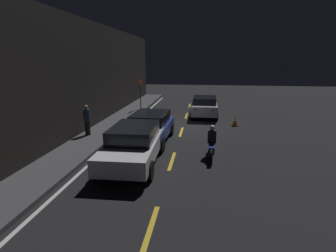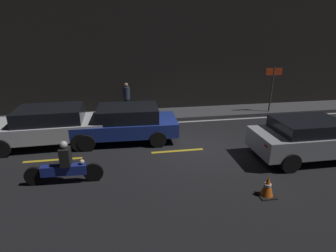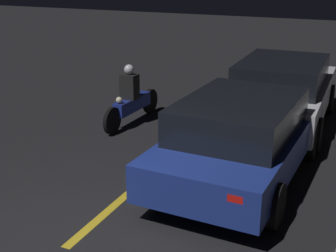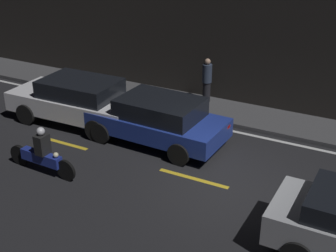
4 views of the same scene
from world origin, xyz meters
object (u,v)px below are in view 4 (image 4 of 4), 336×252
at_px(sedan_white, 77,99).
at_px(pedestrian, 207,80).
at_px(sedan_blue, 156,119).
at_px(motorcycle, 41,154).

bearing_deg(sedan_white, pedestrian, -134.72).
distance_m(sedan_white, sedan_blue, 3.00).
xyz_separation_m(sedan_white, pedestrian, (3.17, 3.37, 0.14)).
xyz_separation_m(sedan_blue, motorcycle, (-1.82, -3.05, -0.22)).
distance_m(sedan_white, pedestrian, 4.62).
bearing_deg(sedan_blue, pedestrian, -90.77).
height_order(sedan_white, pedestrian, pedestrian).
height_order(sedan_white, motorcycle, sedan_white).
height_order(sedan_blue, pedestrian, pedestrian).
bearing_deg(sedan_white, sedan_blue, 177.61).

